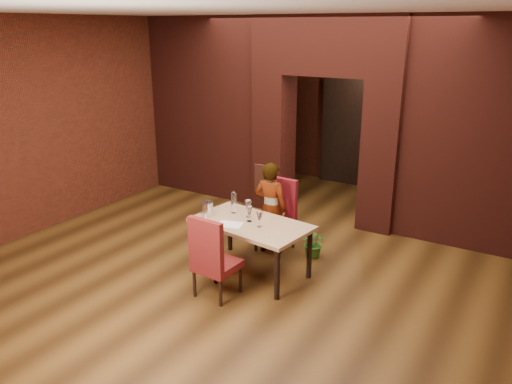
% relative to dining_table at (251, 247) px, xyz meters
% --- Properties ---
extents(floor, '(8.00, 8.00, 0.00)m').
position_rel_dining_table_xyz_m(floor, '(-0.06, 0.35, -0.34)').
color(floor, '#4E3213').
rests_on(floor, ground).
extents(ceiling, '(7.00, 8.00, 0.04)m').
position_rel_dining_table_xyz_m(ceiling, '(-0.06, 0.35, 2.86)').
color(ceiling, silver).
rests_on(ceiling, ground).
extents(wall_back, '(7.00, 0.04, 3.20)m').
position_rel_dining_table_xyz_m(wall_back, '(-0.06, 4.35, 1.26)').
color(wall_back, maroon).
rests_on(wall_back, ground).
extents(wall_left, '(0.04, 8.00, 3.20)m').
position_rel_dining_table_xyz_m(wall_left, '(-3.56, 0.35, 1.26)').
color(wall_left, maroon).
rests_on(wall_left, ground).
extents(pillar_left, '(0.55, 0.55, 2.30)m').
position_rel_dining_table_xyz_m(pillar_left, '(-1.01, 2.35, 0.81)').
color(pillar_left, maroon).
rests_on(pillar_left, ground).
extents(pillar_right, '(0.55, 0.55, 2.30)m').
position_rel_dining_table_xyz_m(pillar_right, '(0.89, 2.35, 0.81)').
color(pillar_right, maroon).
rests_on(pillar_right, ground).
extents(lintel, '(2.45, 0.55, 0.90)m').
position_rel_dining_table_xyz_m(lintel, '(-0.06, 2.35, 2.41)').
color(lintel, maroon).
rests_on(lintel, ground).
extents(wing_wall_left, '(2.28, 0.35, 3.20)m').
position_rel_dining_table_xyz_m(wing_wall_left, '(-2.42, 2.35, 1.26)').
color(wing_wall_left, maroon).
rests_on(wing_wall_left, ground).
extents(wing_wall_right, '(2.28, 0.35, 3.20)m').
position_rel_dining_table_xyz_m(wing_wall_right, '(2.30, 2.35, 1.26)').
color(wing_wall_right, maroon).
rests_on(wing_wall_right, ground).
extents(vent_panel, '(0.40, 0.03, 0.50)m').
position_rel_dining_table_xyz_m(vent_panel, '(-1.01, 2.06, 0.21)').
color(vent_panel, '#A14A2E').
rests_on(vent_panel, ground).
extents(rear_door, '(0.90, 0.08, 2.10)m').
position_rel_dining_table_xyz_m(rear_door, '(-0.46, 4.29, 0.71)').
color(rear_door, black).
rests_on(rear_door, ground).
extents(rear_door_frame, '(1.02, 0.04, 2.22)m').
position_rel_dining_table_xyz_m(rear_door_frame, '(-0.46, 4.25, 0.71)').
color(rear_door_frame, black).
rests_on(rear_door_frame, ground).
extents(dining_table, '(1.56, 1.00, 0.69)m').
position_rel_dining_table_xyz_m(dining_table, '(0.00, 0.00, 0.00)').
color(dining_table, '#A37954').
rests_on(dining_table, ground).
extents(chair_far, '(0.48, 0.48, 1.01)m').
position_rel_dining_table_xyz_m(chair_far, '(-0.08, 0.76, 0.16)').
color(chair_far, maroon).
rests_on(chair_far, ground).
extents(chair_near, '(0.48, 0.48, 1.01)m').
position_rel_dining_table_xyz_m(chair_near, '(-0.04, -0.68, 0.16)').
color(chair_near, maroon).
rests_on(chair_near, ground).
extents(person_seated, '(0.49, 0.33, 1.30)m').
position_rel_dining_table_xyz_m(person_seated, '(-0.10, 0.66, 0.31)').
color(person_seated, white).
rests_on(person_seated, ground).
extents(wine_glass_a, '(0.09, 0.09, 0.23)m').
position_rel_dining_table_xyz_m(wine_glass_a, '(-0.13, 0.14, 0.46)').
color(wine_glass_a, white).
rests_on(wine_glass_a, dining_table).
extents(wine_glass_b, '(0.08, 0.08, 0.20)m').
position_rel_dining_table_xyz_m(wine_glass_b, '(-0.04, 0.02, 0.44)').
color(wine_glass_b, white).
rests_on(wine_glass_b, dining_table).
extents(wine_glass_c, '(0.08, 0.08, 0.19)m').
position_rel_dining_table_xyz_m(wine_glass_c, '(0.17, -0.07, 0.44)').
color(wine_glass_c, silver).
rests_on(wine_glass_c, dining_table).
extents(tasting_sheet, '(0.35, 0.30, 0.00)m').
position_rel_dining_table_xyz_m(tasting_sheet, '(-0.18, -0.20, 0.35)').
color(tasting_sheet, white).
rests_on(tasting_sheet, dining_table).
extents(wine_bucket, '(0.16, 0.16, 0.19)m').
position_rel_dining_table_xyz_m(wine_bucket, '(-0.60, -0.12, 0.44)').
color(wine_bucket, silver).
rests_on(wine_bucket, dining_table).
extents(water_bottle, '(0.07, 0.07, 0.30)m').
position_rel_dining_table_xyz_m(water_bottle, '(-0.38, 0.17, 0.49)').
color(water_bottle, white).
rests_on(water_bottle, dining_table).
extents(potted_plant, '(0.45, 0.42, 0.41)m').
position_rel_dining_table_xyz_m(potted_plant, '(0.50, 0.83, -0.14)').
color(potted_plant, '#306C22').
rests_on(potted_plant, ground).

